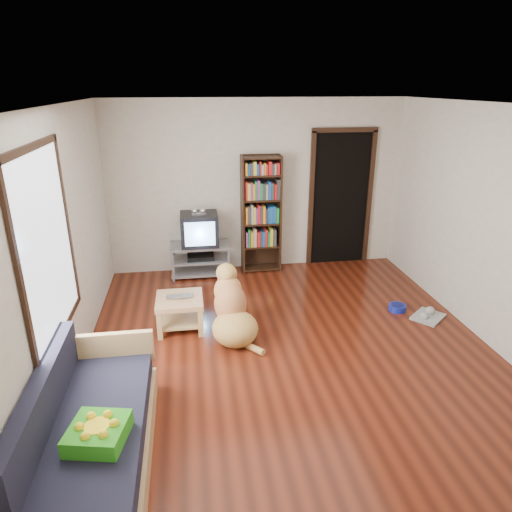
{
  "coord_description": "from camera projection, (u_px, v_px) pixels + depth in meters",
  "views": [
    {
      "loc": [
        -1.03,
        -4.33,
        2.79
      ],
      "look_at": [
        -0.29,
        0.58,
        0.9
      ],
      "focal_mm": 32.0,
      "sensor_mm": 36.0,
      "label": 1
    }
  ],
  "objects": [
    {
      "name": "ground",
      "position": [
        289.0,
        347.0,
        5.14
      ],
      "size": [
        5.0,
        5.0,
        0.0
      ],
      "primitive_type": "plane",
      "color": "#581E0F",
      "rests_on": "ground"
    },
    {
      "name": "ceiling",
      "position": [
        296.0,
        105.0,
        4.21
      ],
      "size": [
        5.0,
        5.0,
        0.0
      ],
      "primitive_type": "plane",
      "rotation": [
        3.14,
        0.0,
        0.0
      ],
      "color": "white",
      "rests_on": "ground"
    },
    {
      "name": "wall_back",
      "position": [
        256.0,
        187.0,
        6.99
      ],
      "size": [
        4.5,
        0.0,
        4.5
      ],
      "primitive_type": "plane",
      "rotation": [
        1.57,
        0.0,
        0.0
      ],
      "color": "beige",
      "rests_on": "ground"
    },
    {
      "name": "wall_front",
      "position": [
        400.0,
        389.0,
        2.36
      ],
      "size": [
        4.5,
        0.0,
        4.5
      ],
      "primitive_type": "plane",
      "rotation": [
        -1.57,
        0.0,
        0.0
      ],
      "color": "beige",
      "rests_on": "ground"
    },
    {
      "name": "wall_left",
      "position": [
        63.0,
        249.0,
        4.36
      ],
      "size": [
        0.0,
        5.0,
        5.0
      ],
      "primitive_type": "plane",
      "rotation": [
        1.57,
        0.0,
        1.57
      ],
      "color": "beige",
      "rests_on": "ground"
    },
    {
      "name": "wall_right",
      "position": [
        493.0,
        228.0,
        4.99
      ],
      "size": [
        0.0,
        5.0,
        5.0
      ],
      "primitive_type": "plane",
      "rotation": [
        1.57,
        0.0,
        -1.57
      ],
      "color": "beige",
      "rests_on": "ground"
    },
    {
      "name": "green_cushion",
      "position": [
        98.0,
        433.0,
        3.2
      ],
      "size": [
        0.46,
        0.46,
        0.13
      ],
      "primitive_type": "cube",
      "rotation": [
        0.0,
        0.0,
        -0.21
      ],
      "color": "green",
      "rests_on": "sofa"
    },
    {
      "name": "laptop",
      "position": [
        179.0,
        298.0,
        5.38
      ],
      "size": [
        0.31,
        0.2,
        0.02
      ],
      "primitive_type": "imported",
      "rotation": [
        0.0,
        0.0,
        -0.01
      ],
      "color": "#B5B5B9",
      "rests_on": "coffee_table"
    },
    {
      "name": "dog_bowl",
      "position": [
        397.0,
        308.0,
        5.96
      ],
      "size": [
        0.22,
        0.22,
        0.08
      ],
      "primitive_type": "cylinder",
      "color": "navy",
      "rests_on": "ground"
    },
    {
      "name": "grey_rag",
      "position": [
        428.0,
        317.0,
        5.78
      ],
      "size": [
        0.51,
        0.5,
        0.03
      ],
      "primitive_type": "cube",
      "rotation": [
        0.0,
        0.0,
        0.7
      ],
      "color": "#A0A0A0",
      "rests_on": "ground"
    },
    {
      "name": "window",
      "position": [
        47.0,
        247.0,
        3.83
      ],
      "size": [
        0.03,
        1.46,
        1.7
      ],
      "color": "white",
      "rests_on": "wall_left"
    },
    {
      "name": "doorway",
      "position": [
        341.0,
        196.0,
        7.22
      ],
      "size": [
        1.03,
        0.05,
        2.19
      ],
      "color": "black",
      "rests_on": "wall_back"
    },
    {
      "name": "tv_stand",
      "position": [
        201.0,
        258.0,
        7.0
      ],
      "size": [
        0.9,
        0.45,
        0.5
      ],
      "color": "#99999E",
      "rests_on": "ground"
    },
    {
      "name": "crt_tv",
      "position": [
        199.0,
        228.0,
        6.85
      ],
      "size": [
        0.55,
        0.52,
        0.58
      ],
      "color": "black",
      "rests_on": "tv_stand"
    },
    {
      "name": "bookshelf",
      "position": [
        261.0,
        208.0,
        6.96
      ],
      "size": [
        0.6,
        0.3,
        1.8
      ],
      "color": "black",
      "rests_on": "ground"
    },
    {
      "name": "sofa",
      "position": [
        91.0,
        434.0,
        3.51
      ],
      "size": [
        0.8,
        1.8,
        0.8
      ],
      "color": "tan",
      "rests_on": "ground"
    },
    {
      "name": "coffee_table",
      "position": [
        180.0,
        307.0,
        5.45
      ],
      "size": [
        0.55,
        0.55,
        0.4
      ],
      "color": "tan",
      "rests_on": "ground"
    },
    {
      "name": "dog",
      "position": [
        232.0,
        311.0,
        5.29
      ],
      "size": [
        0.61,
        0.99,
        0.85
      ],
      "color": "tan",
      "rests_on": "ground"
    }
  ]
}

